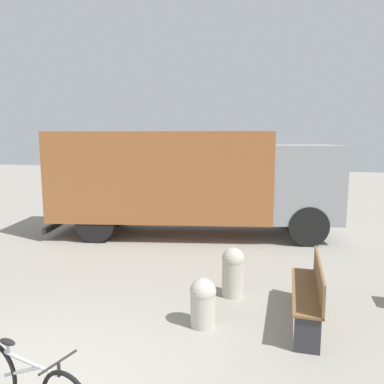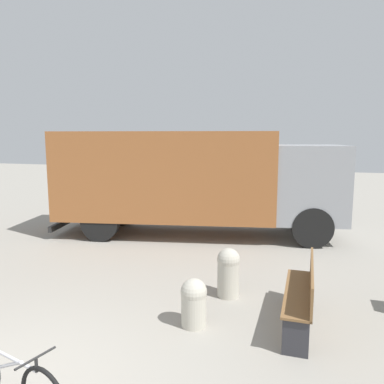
% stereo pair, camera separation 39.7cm
% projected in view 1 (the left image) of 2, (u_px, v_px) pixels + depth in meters
% --- Properties ---
extents(delivery_truck, '(8.33, 3.65, 2.99)m').
position_uv_depth(delivery_truck, '(189.00, 178.00, 10.76)').
color(delivery_truck, '#99592D').
rests_on(delivery_truck, ground).
extents(park_bench, '(0.41, 1.87, 0.97)m').
position_uv_depth(park_bench, '(311.00, 289.00, 5.71)').
color(park_bench, brown).
rests_on(park_bench, ground).
extents(bicycle_middle, '(1.71, 0.58, 0.77)m').
position_uv_depth(bicycle_middle, '(28.00, 384.00, 3.78)').
color(bicycle_middle, black).
rests_on(bicycle_middle, ground).
extents(bollard_near_bench, '(0.40, 0.40, 0.74)m').
position_uv_depth(bollard_near_bench, '(203.00, 301.00, 5.63)').
color(bollard_near_bench, '#B2AD9E').
rests_on(bollard_near_bench, ground).
extents(bollard_far_bench, '(0.41, 0.41, 0.89)m').
position_uv_depth(bollard_far_bench, '(233.00, 270.00, 6.70)').
color(bollard_far_bench, '#B2AD9E').
rests_on(bollard_far_bench, ground).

